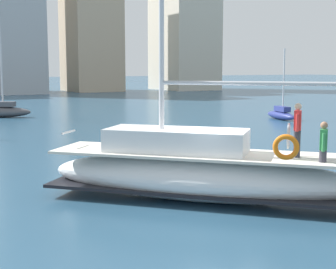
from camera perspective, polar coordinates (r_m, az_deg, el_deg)
name	(u,v)px	position (r m, az deg, el deg)	size (l,w,h in m)	color
ground_plane	(215,198)	(15.83, 5.42, -7.22)	(400.00, 400.00, 0.00)	#284C66
main_sailboat	(197,170)	(15.39, 3.28, -4.12)	(8.49, 8.48, 14.39)	silver
moored_catamaran	(281,114)	(40.11, 12.77, 2.32)	(1.75, 4.07, 5.50)	navy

